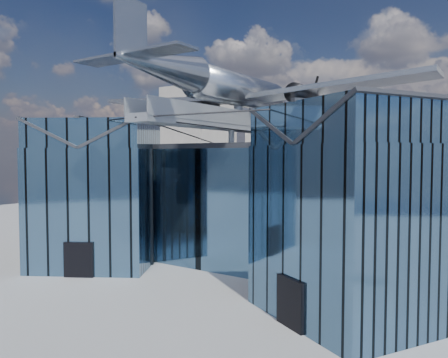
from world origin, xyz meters
The scene contains 5 objects.
ground_plane centered at (0.00, 0.00, 0.00)m, with size 120.00×120.00×0.00m, color gray.
museum centered at (0.00, 5.82, 5.54)m, with size 32.88×24.50×17.60m.
bg_towers centered at (1.45, 50.49, 10.01)m, with size 77.00×24.50×26.00m.
tree_plaza_w centered at (-17.67, -0.82, 4.06)m, with size 4.03×4.03×6.00m.
tree_side_w centered at (-23.77, 6.04, 3.14)m, with size 3.14×3.14×4.64m.
Camera 1 is at (17.96, -24.86, 8.89)m, focal length 35.00 mm.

